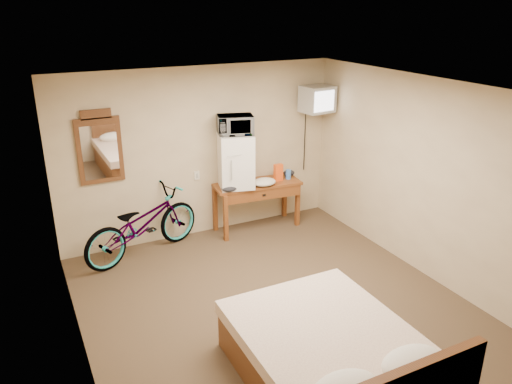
{
  "coord_description": "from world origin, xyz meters",
  "views": [
    {
      "loc": [
        -2.42,
        -4.31,
        3.32
      ],
      "look_at": [
        0.05,
        0.61,
        1.21
      ],
      "focal_mm": 35.0,
      "sensor_mm": 36.0,
      "label": 1
    }
  ],
  "objects_px": {
    "blue_cup": "(288,174)",
    "mini_fridge": "(236,161)",
    "wall_mirror": "(100,148)",
    "desk": "(258,191)",
    "bed": "(335,361)",
    "bicycle": "(142,224)",
    "crt_television": "(317,99)",
    "microwave": "(235,125)"
  },
  "relations": [
    {
      "from": "desk",
      "to": "mini_fridge",
      "type": "distance_m",
      "value": 0.62
    },
    {
      "from": "crt_television",
      "to": "bicycle",
      "type": "xyz_separation_m",
      "value": [
        -2.82,
        -0.07,
        -1.46
      ]
    },
    {
      "from": "mini_fridge",
      "to": "blue_cup",
      "type": "height_order",
      "value": "mini_fridge"
    },
    {
      "from": "mini_fridge",
      "to": "blue_cup",
      "type": "distance_m",
      "value": 0.92
    },
    {
      "from": "microwave",
      "to": "bicycle",
      "type": "height_order",
      "value": "microwave"
    },
    {
      "from": "blue_cup",
      "to": "wall_mirror",
      "type": "height_order",
      "value": "wall_mirror"
    },
    {
      "from": "blue_cup",
      "to": "wall_mirror",
      "type": "distance_m",
      "value": 2.82
    },
    {
      "from": "crt_television",
      "to": "bed",
      "type": "bearing_deg",
      "value": -119.76
    },
    {
      "from": "blue_cup",
      "to": "desk",
      "type": "bearing_deg",
      "value": 177.14
    },
    {
      "from": "microwave",
      "to": "blue_cup",
      "type": "distance_m",
      "value": 1.22
    },
    {
      "from": "desk",
      "to": "blue_cup",
      "type": "height_order",
      "value": "blue_cup"
    },
    {
      "from": "microwave",
      "to": "bed",
      "type": "height_order",
      "value": "microwave"
    },
    {
      "from": "desk",
      "to": "mini_fridge",
      "type": "height_order",
      "value": "mini_fridge"
    },
    {
      "from": "blue_cup",
      "to": "crt_television",
      "type": "relative_size",
      "value": 0.24
    },
    {
      "from": "blue_cup",
      "to": "wall_mirror",
      "type": "xyz_separation_m",
      "value": [
        -2.72,
        0.3,
        0.69
      ]
    },
    {
      "from": "mini_fridge",
      "to": "wall_mirror",
      "type": "height_order",
      "value": "wall_mirror"
    },
    {
      "from": "blue_cup",
      "to": "crt_television",
      "type": "xyz_separation_m",
      "value": [
        0.5,
        0.05,
        1.11
      ]
    },
    {
      "from": "microwave",
      "to": "wall_mirror",
      "type": "bearing_deg",
      "value": -171.45
    },
    {
      "from": "microwave",
      "to": "crt_television",
      "type": "distance_m",
      "value": 1.39
    },
    {
      "from": "blue_cup",
      "to": "bicycle",
      "type": "height_order",
      "value": "bicycle"
    },
    {
      "from": "blue_cup",
      "to": "mini_fridge",
      "type": "bearing_deg",
      "value": 176.17
    },
    {
      "from": "microwave",
      "to": "bicycle",
      "type": "distance_m",
      "value": 1.9
    },
    {
      "from": "blue_cup",
      "to": "microwave",
      "type": "bearing_deg",
      "value": 176.16
    },
    {
      "from": "mini_fridge",
      "to": "bicycle",
      "type": "relative_size",
      "value": 0.44
    },
    {
      "from": "crt_television",
      "to": "blue_cup",
      "type": "bearing_deg",
      "value": -174.65
    },
    {
      "from": "mini_fridge",
      "to": "wall_mirror",
      "type": "xyz_separation_m",
      "value": [
        -1.86,
        0.24,
        0.37
      ]
    },
    {
      "from": "desk",
      "to": "bed",
      "type": "relative_size",
      "value": 0.69
    },
    {
      "from": "crt_television",
      "to": "bed",
      "type": "height_order",
      "value": "crt_television"
    },
    {
      "from": "mini_fridge",
      "to": "bicycle",
      "type": "distance_m",
      "value": 1.61
    },
    {
      "from": "mini_fridge",
      "to": "bed",
      "type": "xyz_separation_m",
      "value": [
        -0.58,
        -3.41,
        -0.85
      ]
    },
    {
      "from": "mini_fridge",
      "to": "crt_television",
      "type": "relative_size",
      "value": 1.34
    },
    {
      "from": "wall_mirror",
      "to": "blue_cup",
      "type": "bearing_deg",
      "value": -6.25
    },
    {
      "from": "bed",
      "to": "blue_cup",
      "type": "bearing_deg",
      "value": 66.71
    },
    {
      "from": "crt_television",
      "to": "mini_fridge",
      "type": "bearing_deg",
      "value": 179.55
    },
    {
      "from": "desk",
      "to": "blue_cup",
      "type": "bearing_deg",
      "value": -2.86
    },
    {
      "from": "microwave",
      "to": "bicycle",
      "type": "bearing_deg",
      "value": -160.81
    },
    {
      "from": "desk",
      "to": "bed",
      "type": "xyz_separation_m",
      "value": [
        -0.93,
        -3.38,
        -0.33
      ]
    },
    {
      "from": "microwave",
      "to": "wall_mirror",
      "type": "height_order",
      "value": "wall_mirror"
    },
    {
      "from": "blue_cup",
      "to": "bicycle",
      "type": "distance_m",
      "value": 2.34
    },
    {
      "from": "mini_fridge",
      "to": "bicycle",
      "type": "xyz_separation_m",
      "value": [
        -1.46,
        -0.08,
        -0.68
      ]
    },
    {
      "from": "bicycle",
      "to": "crt_television",
      "type": "bearing_deg",
      "value": -108.28
    },
    {
      "from": "wall_mirror",
      "to": "desk",
      "type": "bearing_deg",
      "value": -7.04
    }
  ]
}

